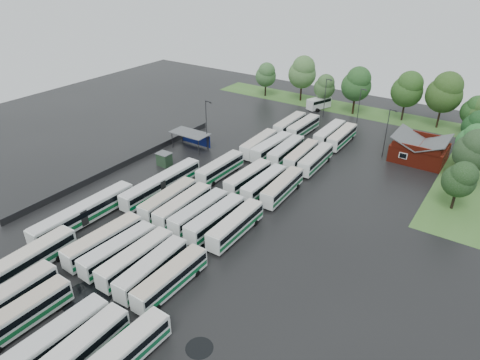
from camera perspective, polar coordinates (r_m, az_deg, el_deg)
The scene contains 59 objects.
ground at distance 67.15m, azimuth -7.23°, elevation -5.45°, with size 160.00×160.00×0.00m, color black.
brick_building at distance 91.97m, azimuth 22.75°, elevation 3.51°, with size 10.07×8.60×5.39m.
wash_shed at distance 90.52m, azimuth -6.52°, elevation 6.02°, with size 8.20×4.20×3.58m.
utility_hut at distance 84.27m, azimuth -10.06°, elevation 2.76°, with size 2.70×2.20×2.62m.
grass_strip_north at distance 117.79m, azimuth 14.80°, elevation 9.05°, with size 80.00×10.00×0.01m, color #3D6929.
grass_strip_east at distance 91.74m, azimuth 28.51°, elevation 0.84°, with size 10.00×50.00×0.01m, color #3D6929.
west_fence at distance 85.84m, azimuth -15.04°, elevation 2.15°, with size 0.10×50.00×1.20m, color #2D2D30.
bus_r0c0 at distance 57.36m, azimuth -28.59°, elevation -13.82°, with size 2.69×11.84×3.29m.
bus_r0c1 at distance 54.75m, azimuth -27.13°, elevation -15.76°, with size 2.61×11.42×3.17m.
bus_r0c3 at distance 50.53m, azimuth -23.34°, elevation -18.98°, with size 2.92×11.85×3.28m.
bus_r0c4 at distance 48.55m, azimuth -20.91°, elevation -20.76°, with size 2.76×11.88×3.29m.
bus_r1c0 at distance 62.21m, azimuth -17.72°, elevation -7.77°, with size 3.03×11.95×3.30m.
bus_r1c1 at distance 60.08m, azimuth -15.89°, elevation -8.98°, with size 2.92×11.47×3.17m.
bus_r1c2 at distance 58.02m, azimuth -13.67°, elevation -10.12°, with size 2.48×11.59×3.22m.
bus_r1c3 at distance 56.04m, azimuth -11.62°, elevation -11.47°, with size 2.90×11.48×3.17m.
bus_r1c4 at distance 54.23m, azimuth -9.21°, elevation -12.80°, with size 2.44×11.33×3.15m.
bus_r2c0 at distance 69.53m, azimuth -9.51°, elevation -2.61°, with size 2.88×11.73×3.24m.
bus_r2c1 at distance 67.59m, azimuth -7.58°, elevation -3.44°, with size 2.74×11.63×3.22m.
bus_r2c2 at distance 65.79m, azimuth -5.47°, elevation -4.28°, with size 2.69×11.60×3.21m.
bus_r2c3 at distance 64.00m, azimuth -3.27°, elevation -5.17°, with size 2.75×11.82×3.28m.
bus_r2c4 at distance 62.58m, azimuth -0.57°, elevation -6.01°, with size 2.68×11.68×3.24m.
bus_r3c0 at distance 78.70m, azimuth -2.64°, elevation 1.63°, with size 2.62×11.49×3.19m.
bus_r3c2 at distance 75.34m, azimuth 1.08°, elevation 0.35°, with size 2.83×11.43×3.16m.
bus_r3c3 at distance 73.51m, azimuth 3.24°, elevation -0.46°, with size 2.52×11.33×3.15m.
bus_r3c4 at distance 72.60m, azimuth 5.68°, elevation -0.94°, with size 2.93×11.56×3.19m.
bus_r4c0 at distance 88.66m, azimuth 2.55°, elevation 4.83°, with size 2.85×11.60×3.21m.
bus_r4c1 at distance 87.19m, azimuth 4.26°, elevation 4.39°, with size 3.01×11.92×3.29m.
bus_r4c2 at distance 85.88m, azimuth 6.15°, elevation 3.89°, with size 2.87×11.70×3.23m.
bus_r4c3 at distance 84.49m, azimuth 8.19°, elevation 3.29°, with size 2.85×11.38×3.14m.
bus_r4c4 at distance 83.22m, azimuth 10.07°, elevation 2.75°, with size 2.78×11.51×3.19m.
bus_r5c0 at distance 99.59m, azimuth 6.66°, elevation 7.38°, with size 2.66×11.67×3.24m.
bus_r5c1 at distance 98.61m, azimuth 8.44°, elevation 7.02°, with size 2.60×11.47×3.18m.
bus_r5c3 at distance 95.79m, azimuth 11.83°, elevation 6.10°, with size 2.57×11.81×3.29m.
bus_r5c4 at distance 94.74m, azimuth 13.43°, elevation 5.63°, with size 2.58×11.40×3.16m.
artic_bus_west_a at distance 61.52m, azimuth -28.22°, elevation -10.61°, with size 3.00×17.83×3.30m.
artic_bus_west_b at distance 74.52m, azimuth -10.39°, elevation -0.46°, with size 2.66×17.23×3.19m.
artic_bus_west_c at distance 69.36m, azimuth -20.08°, elevation -4.16°, with size 2.62×17.71×3.28m.
minibus at distance 116.12m, azimuth 10.47°, elevation 10.09°, with size 4.65×7.15×2.93m.
tree_north_0 at distance 123.99m, azimuth 3.50°, elevation 13.86°, with size 5.83×5.83×9.65m.
tree_north_1 at distance 120.33m, azimuth 8.35°, elevation 14.07°, with size 7.53×7.53×12.48m.
tree_north_2 at distance 115.75m, azimuth 11.25°, elevation 12.16°, with size 5.51×5.51×9.12m.
tree_north_3 at distance 112.37m, azimuth 15.33°, elevation 12.28°, with size 7.38×7.38×12.22m.
tree_north_4 at distance 111.43m, azimuth 21.48°, elevation 11.23°, with size 7.43×7.43×12.31m.
tree_north_5 at distance 109.56m, azimuth 25.69°, elevation 10.53°, with size 8.10×8.10×13.41m.
tree_north_6 at distance 108.15m, azimuth 29.22°, elevation 8.08°, with size 5.73×5.73×9.50m.
tree_east_0 at distance 75.18m, azimuth 27.33°, elevation 0.12°, with size 5.21×5.19×8.59m.
tree_east_1 at distance 83.52m, azimuth 28.80°, elevation 3.53°, with size 6.51×6.51×10.78m.
tree_east_2 at distance 89.95m, azimuth 28.69°, elevation 4.61°, with size 5.75×5.75×9.52m.
tree_east_3 at distance 99.74m, azimuth 29.03°, elevation 6.41°, with size 5.40×5.40×8.95m.
tree_east_4 at distance 108.39m, azimuth 28.85°, elevation 8.17°, with size 5.67×5.67×9.40m.
lamp_post_ne at distance 89.36m, azimuth 19.05°, elevation 6.33°, with size 1.57×0.31×10.17m.
lamp_post_nw at distance 88.17m, azimuth -4.44°, elevation 7.75°, with size 1.65×0.32×10.68m.
lamp_post_back_w at distance 108.95m, azimuth 11.34°, elevation 11.03°, with size 1.50×0.29×9.75m.
lamp_post_back_e at distance 104.76m, azimuth 15.67°, elevation 9.63°, with size 1.41×0.27×9.15m.
puddle_0 at distance 56.75m, azimuth -19.72°, elevation -14.54°, with size 6.09×6.09×0.01m, color black.
puddle_1 at distance 53.73m, azimuth -16.45°, elevation -16.80°, with size 2.84×2.84×0.01m, color black.
puddle_2 at distance 72.26m, azimuth -11.61°, elevation -3.19°, with size 4.72×4.72×0.01m, color black.
puddle_3 at distance 61.60m, azimuth -5.86°, elevation -8.85°, with size 4.52×4.52×0.01m, color black.
puddle_4 at distance 48.71m, azimuth -5.44°, elevation -21.41°, with size 3.01×3.01×0.01m, color black.
Camera 1 is at (38.10, -41.01, 37.08)m, focal length 32.00 mm.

